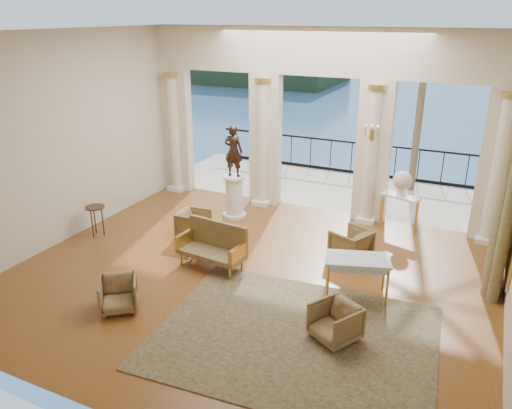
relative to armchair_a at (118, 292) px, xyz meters
The scene contains 22 objects.
floor 2.52m from the armchair_a, 52.31° to the left, with size 9.00×9.00×0.00m, color #492412.
room_walls 3.10m from the armchair_a, 29.44° to the left, with size 9.00×9.00×9.00m.
arcade 6.41m from the armchair_a, 75.23° to the left, with size 9.00×0.56×4.50m.
terrace 7.94m from the armchair_a, 78.87° to the left, with size 10.00×3.60×0.10m, color #B3A695.
balustrade 9.51m from the armchair_a, 80.73° to the left, with size 9.00×0.06×1.03m.
palm_tree 10.02m from the armchair_a, 67.64° to the left, with size 2.00×2.00×4.50m.
headland 77.48m from the armchair_a, 111.58° to the left, with size 22.00×18.00×6.00m, color black.
sea 62.32m from the armchair_a, 88.59° to the left, with size 160.00×160.00×0.00m, color #265591.
curtain 6.99m from the armchair_a, 30.91° to the left, with size 0.33×1.40×4.09m.
wall_sconce 6.51m from the armchair_a, 61.90° to the left, with size 0.30×0.11×0.33m.
rug 3.09m from the armchair_a, 10.00° to the left, with size 4.32×3.36×0.02m, color #2D3019.
armchair_a is the anchor object (origin of this frame).
armchair_b 3.69m from the armchair_a, 11.91° to the left, with size 0.65×0.61×0.67m, color #473B1C.
armchair_c 4.72m from the armchair_a, 48.95° to the left, with size 0.69×0.65×0.72m, color #473B1C.
armchair_d 3.17m from the armchair_a, 98.06° to the left, with size 0.65×0.61×0.67m, color #473B1C.
settee 2.20m from the armchair_a, 71.69° to the left, with size 1.42×0.71×0.91m.
game_table 4.19m from the armchair_a, 30.87° to the left, with size 1.26×0.93×0.77m.
pedestal 4.58m from the armchair_a, 91.82° to the left, with size 0.58×0.58×1.06m.
statue 4.77m from the armchair_a, 91.82° to the left, with size 0.46×0.30×1.25m, color black.
console_table 6.65m from the armchair_a, 55.98° to the left, with size 0.97×0.62×0.86m.
urn 6.69m from the armchair_a, 55.98° to the left, with size 0.44×0.44×0.58m.
side_table 3.32m from the armchair_a, 138.00° to the left, with size 0.44×0.44×0.71m.
Camera 1 is at (3.77, -7.68, 4.80)m, focal length 35.00 mm.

